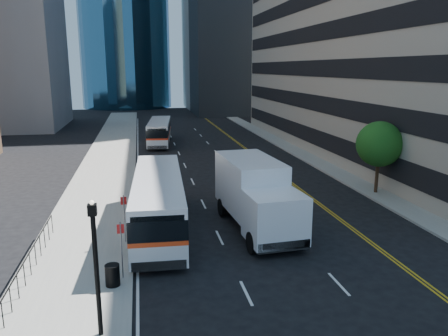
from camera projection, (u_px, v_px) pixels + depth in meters
name	position (u px, v px, depth m)	size (l,w,h in m)	color
ground	(295.00, 247.00, 22.05)	(160.00, 160.00, 0.00)	black
sidewalk_west	(111.00, 157.00, 44.02)	(5.00, 90.00, 0.15)	gray
sidewalk_east	(294.00, 150.00, 47.62)	(2.00, 90.00, 0.15)	gray
street_tree	(379.00, 144.00, 30.55)	(3.20, 3.20, 5.10)	#332114
lamp_post	(96.00, 263.00, 14.04)	(0.28, 0.28, 4.56)	black
bus_front	(158.00, 201.00, 24.21)	(3.13, 11.98, 3.06)	silver
bus_rear	(160.00, 131.00, 51.85)	(3.37, 10.87, 2.76)	white
box_truck	(256.00, 194.00, 24.15)	(3.33, 8.19, 3.84)	white
trash_can	(113.00, 275.00, 17.82)	(0.60, 0.60, 0.89)	black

